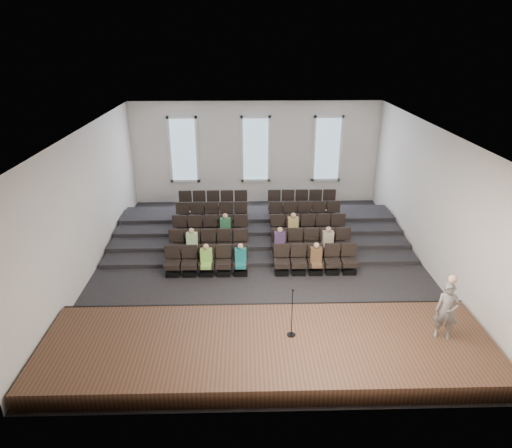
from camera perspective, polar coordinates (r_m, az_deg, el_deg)
The scene contains 14 objects.
ground at distance 16.85m, azimuth 0.58°, elevation -5.27°, with size 14.00×14.00×0.00m, color black.
ceiling at distance 15.16m, azimuth 0.65°, elevation 11.69°, with size 12.00×14.00×0.02m, color white.
wall_back at distance 22.55m, azimuth -0.05°, elevation 8.86°, with size 12.00×0.04×5.00m, color silver.
wall_front at distance 9.55m, azimuth 2.20°, elevation -11.82°, with size 12.00×0.04×5.00m, color silver.
wall_left at distance 16.74m, azimuth -20.47°, elevation 2.38°, with size 0.04×14.00×5.00m, color silver.
wall_right at distance 17.14m, azimuth 21.19°, elevation 2.74°, with size 0.04×14.00×5.00m, color silver.
stage at distance 12.43m, azimuth 1.47°, elevation -15.34°, with size 11.80×3.60×0.50m, color #47331E.
stage_lip at distance 13.86m, azimuth 1.09°, elevation -10.83°, with size 11.80×0.06×0.52m, color black.
risers at distance 19.63m, azimuth 0.25°, elevation -0.41°, with size 11.80×4.80×0.60m.
seating_rows at distance 17.94m, azimuth 0.41°, elevation -1.03°, with size 6.80×4.70×1.67m.
windows at distance 22.44m, azimuth -0.04°, elevation 9.31°, with size 8.44×0.10×3.24m.
audience at distance 16.78m, azimuth 0.55°, elevation -2.31°, with size 5.45×2.64×1.10m.
speaker at distance 12.94m, azimuth 22.74°, elevation -10.01°, with size 0.58×0.38×1.60m, color slate.
mic_stand at distance 12.28m, azimuth 4.48°, elevation -12.09°, with size 0.24×0.24×1.41m.
Camera 1 is at (-0.57, -14.87, 7.92)m, focal length 32.00 mm.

